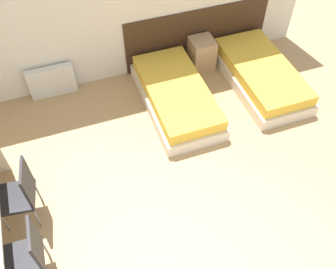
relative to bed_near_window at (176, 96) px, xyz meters
name	(u,v)px	position (x,y,z in m)	size (l,w,h in m)	color
headboard_panel	(197,35)	(0.73, 0.98, 0.29)	(2.50, 0.03, 0.96)	#382316
bed_near_window	(176,96)	(0.00, 0.00, 0.00)	(0.94, 1.89, 0.39)	beige
bed_near_door	(261,75)	(1.46, 0.00, 0.00)	(0.94, 1.89, 0.39)	beige
nightstand	(202,53)	(0.73, 0.75, 0.08)	(0.38, 0.40, 0.53)	tan
radiator	(52,81)	(-1.75, 0.89, 0.07)	(0.73, 0.12, 0.52)	silver
chair_near_laptop	(20,193)	(-2.35, -1.19, 0.32)	(0.48, 0.48, 0.94)	#232328
chair_near_notebook	(28,254)	(-2.35, -1.96, 0.32)	(0.44, 0.44, 0.94)	#232328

